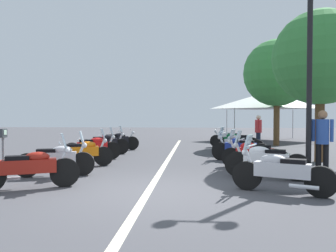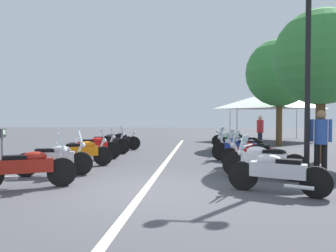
{
  "view_description": "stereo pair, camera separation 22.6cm",
  "coord_description": "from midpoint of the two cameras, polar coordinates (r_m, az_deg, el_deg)",
  "views": [
    {
      "loc": [
        -6.92,
        -0.98,
        1.6
      ],
      "look_at": [
        5.29,
        0.0,
        1.24
      ],
      "focal_mm": 35.62,
      "sensor_mm": 36.0,
      "label": 1
    },
    {
      "loc": [
        -6.92,
        -1.21,
        1.6
      ],
      "look_at": [
        5.29,
        0.0,
        1.24
      ],
      "focal_mm": 35.62,
      "sensor_mm": 36.0,
      "label": 2
    }
  ],
  "objects": [
    {
      "name": "motorcycle_left_row_5",
      "position": [
        15.85,
        -9.21,
        -2.47
      ],
      "size": [
        0.93,
        2.08,
        1.0
      ],
      "rotation": [
        0.0,
        0.0,
        -1.24
      ],
      "color": "black",
      "rests_on": "ground_plane"
    },
    {
      "name": "roadside_tree_0",
      "position": [
        12.94,
        24.16,
        10.57
      ],
      "size": [
        3.3,
        3.3,
        5.3
      ],
      "color": "brown",
      "rests_on": "ground_plane"
    },
    {
      "name": "ground_plane",
      "position": [
        7.19,
        -4.36,
        -11.19
      ],
      "size": [
        80.0,
        80.0,
        0.0
      ],
      "primitive_type": "plane",
      "color": "#424247"
    },
    {
      "name": "motorcycle_left_row_4",
      "position": [
        14.19,
        -11.17,
        -2.92
      ],
      "size": [
        0.92,
        1.99,
        1.22
      ],
      "rotation": [
        0.0,
        0.0,
        -1.22
      ],
      "color": "black",
      "rests_on": "ground_plane"
    },
    {
      "name": "street_lamp_twin_globe",
      "position": [
        9.69,
        22.44,
        12.6
      ],
      "size": [
        0.32,
        1.22,
        5.09
      ],
      "color": "black",
      "rests_on": "ground_plane"
    },
    {
      "name": "traffic_cone_0",
      "position": [
        14.39,
        -15.27,
        -3.6
      ],
      "size": [
        0.36,
        0.36,
        0.61
      ],
      "color": "orange",
      "rests_on": "ground_plane"
    },
    {
      "name": "motorcycle_left_row_0",
      "position": [
        7.99,
        -23.25,
        -6.57
      ],
      "size": [
        1.1,
        2.02,
        1.22
      ],
      "rotation": [
        0.0,
        0.0,
        -1.12
      ],
      "color": "black",
      "rests_on": "ground_plane"
    },
    {
      "name": "motorcycle_right_row_0",
      "position": [
        7.3,
        17.84,
        -7.36
      ],
      "size": [
        1.05,
        1.96,
        1.2
      ],
      "rotation": [
        0.0,
        0.0,
        1.15
      ],
      "color": "black",
      "rests_on": "ground_plane"
    },
    {
      "name": "parking_meter",
      "position": [
        9.29,
        -26.99,
        -2.84
      ],
      "size": [
        0.19,
        0.14,
        1.29
      ],
      "rotation": [
        0.0,
        0.0,
        -1.66
      ],
      "color": "slate",
      "rests_on": "ground_plane"
    },
    {
      "name": "motorcycle_left_row_1",
      "position": [
        9.41,
        -19.18,
        -5.34
      ],
      "size": [
        0.81,
        2.01,
        1.21
      ],
      "rotation": [
        0.0,
        0.0,
        -1.3
      ],
      "color": "black",
      "rests_on": "ground_plane"
    },
    {
      "name": "motorcycle_right_row_3",
      "position": [
        12.13,
        11.65,
        -3.69
      ],
      "size": [
        0.91,
        2.03,
        1.22
      ],
      "rotation": [
        0.0,
        0.0,
        1.26
      ],
      "color": "black",
      "rests_on": "ground_plane"
    },
    {
      "name": "motorcycle_right_row_6",
      "position": [
        17.12,
        9.96,
        -2.17
      ],
      "size": [
        0.99,
        1.9,
        1.0
      ],
      "rotation": [
        0.0,
        0.0,
        1.17
      ],
      "color": "black",
      "rests_on": "ground_plane"
    },
    {
      "name": "motorcycle_right_row_1",
      "position": [
        8.9,
        15.56,
        -5.64
      ],
      "size": [
        0.97,
        2.07,
        1.22
      ],
      "rotation": [
        0.0,
        0.0,
        1.22
      ],
      "color": "black",
      "rests_on": "ground_plane"
    },
    {
      "name": "motorcycle_right_row_4",
      "position": [
        13.79,
        11.4,
        -3.07
      ],
      "size": [
        0.83,
        2.08,
        1.01
      ],
      "rotation": [
        0.0,
        0.0,
        1.34
      ],
      "color": "black",
      "rests_on": "ground_plane"
    },
    {
      "name": "event_tent",
      "position": [
        22.94,
        16.25,
        4.23
      ],
      "size": [
        5.27,
        5.27,
        3.2
      ],
      "color": "white",
      "rests_on": "ground_plane"
    },
    {
      "name": "motorcycle_left_row_3",
      "position": [
        12.61,
        -13.19,
        -3.51
      ],
      "size": [
        0.93,
        2.0,
        1.21
      ],
      "rotation": [
        0.0,
        0.0,
        -1.22
      ],
      "color": "black",
      "rests_on": "ground_plane"
    },
    {
      "name": "bystander_1",
      "position": [
        16.58,
        14.82,
        -0.58
      ],
      "size": [
        0.52,
        0.32,
        1.65
      ],
      "rotation": [
        0.0,
        0.0,
        4.93
      ],
      "color": "#1E2338",
      "rests_on": "ground_plane"
    },
    {
      "name": "motorcycle_left_row_2",
      "position": [
        10.97,
        -14.94,
        -4.34
      ],
      "size": [
        0.96,
        1.88,
        1.2
      ],
      "rotation": [
        0.0,
        0.0,
        -1.18
      ],
      "color": "black",
      "rests_on": "ground_plane"
    },
    {
      "name": "bystander_2",
      "position": [
        9.61,
        24.28,
        -1.84
      ],
      "size": [
        0.32,
        0.5,
        1.76
      ],
      "rotation": [
        0.0,
        0.0,
        5.89
      ],
      "color": "black",
      "rests_on": "ground_plane"
    },
    {
      "name": "motorcycle_right_row_5",
      "position": [
        15.41,
        11.08,
        -2.59
      ],
      "size": [
        0.88,
        2.04,
        1.01
      ],
      "rotation": [
        0.0,
        0.0,
        1.29
      ],
      "color": "black",
      "rests_on": "ground_plane"
    },
    {
      "name": "lane_centre_stripe",
      "position": [
        12.12,
        -0.63,
        -5.89
      ],
      "size": [
        19.95,
        0.16,
        0.01
      ],
      "primitive_type": "cube",
      "color": "beige",
      "rests_on": "ground_plane"
    },
    {
      "name": "roadside_tree_1",
      "position": [
        19.18,
        17.82,
        8.6
      ],
      "size": [
        3.62,
        3.62,
        5.76
      ],
      "color": "brown",
      "rests_on": "ground_plane"
    },
    {
      "name": "motorcycle_right_row_2",
      "position": [
        10.46,
        13.82,
        -4.62
      ],
      "size": [
        1.01,
        1.95,
        1.2
      ],
      "rotation": [
        0.0,
        0.0,
        1.17
      ],
      "color": "black",
      "rests_on": "ground_plane"
    }
  ]
}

